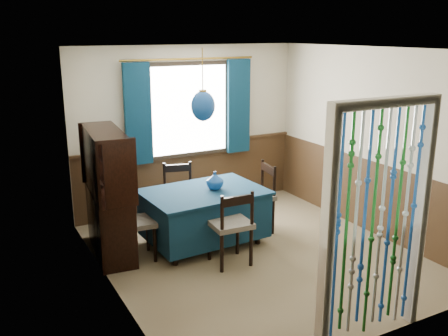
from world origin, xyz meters
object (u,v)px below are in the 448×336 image
sideboard (109,211)px  chair_near (231,225)px  chair_far (179,194)px  bowl_shelf (116,172)px  chair_right (257,196)px  vase_sideboard (105,179)px  chair_left (135,223)px  vase_table (215,181)px  pendant_lamp (203,106)px  dining_table (204,213)px

sideboard → chair_near: bearing=-34.3°
chair_far → sideboard: size_ratio=0.58×
chair_near → bowl_shelf: bowl_shelf is taller
chair_right → vase_sideboard: size_ratio=5.74×
chair_left → vase_table: size_ratio=4.08×
chair_left → vase_table: bearing=96.3°
chair_far → chair_left: 1.14m
chair_far → pendant_lamp: 1.51m
chair_far → chair_left: bearing=53.4°
pendant_lamp → vase_sideboard: size_ratio=5.24×
chair_near → pendant_lamp: bearing=94.9°
dining_table → vase_sideboard: (-1.09, 0.65, 0.44)m
chair_left → chair_right: size_ratio=0.91×
chair_far → vase_sideboard: 1.12m
chair_right → vase_sideboard: 2.06m
chair_near → vase_table: vase_table is taller
pendant_lamp → sideboard: bearing=164.7°
chair_far → chair_right: chair_right is taller
vase_table → chair_left: bearing=-179.6°
dining_table → sideboard: bearing=161.7°
chair_far → chair_right: bearing=159.5°
chair_near → chair_far: 1.38m
chair_near → chair_right: size_ratio=0.97×
chair_near → pendant_lamp: 1.48m
chair_near → vase_table: size_ratio=4.36×
vase_sideboard → chair_far: bearing=2.8°
vase_table → vase_sideboard: (-1.25, 0.65, 0.03)m
chair_near → vase_sideboard: (-1.11, 1.33, 0.37)m
dining_table → pendant_lamp: pendant_lamp is taller
chair_left → pendant_lamp: (0.93, 0.01, 1.35)m
chair_right → sideboard: (-2.00, 0.24, 0.05)m
chair_right → vase_table: size_ratio=4.47×
chair_far → pendant_lamp: size_ratio=1.03×
chair_right → bowl_shelf: size_ratio=4.45×
chair_far → chair_near: bearing=107.6°
chair_far → vase_table: bearing=120.8°
vase_table → bowl_shelf: (-1.25, 0.09, 0.27)m
dining_table → chair_right: 0.85m
chair_near → chair_right: bearing=45.3°
dining_table → vase_sideboard: 1.35m
chair_near → chair_left: bearing=147.9°
chair_near → sideboard: bearing=142.7°
chair_near → pendant_lamp: pendant_lamp is taller
dining_table → vase_sideboard: size_ratio=9.38×
chair_right → bowl_shelf: (-1.94, 0.01, 0.59)m
chair_near → chair_left: (-0.96, 0.67, -0.03)m
chair_left → sideboard: size_ratio=0.56×
chair_left → chair_right: 1.78m
bowl_shelf → chair_far: bearing=30.4°
dining_table → bowl_shelf: size_ratio=7.28×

